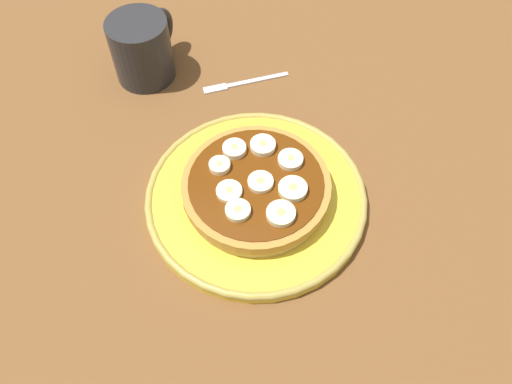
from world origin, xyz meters
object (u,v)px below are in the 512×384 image
plate (256,197)px  banana_slice_0 (260,184)px  banana_slice_7 (234,149)px  coffee_mug (143,47)px  pancake_stack (255,190)px  banana_slice_3 (263,146)px  banana_slice_4 (218,168)px  banana_slice_5 (240,212)px  banana_slice_1 (293,189)px  banana_slice_2 (290,160)px  banana_slice_8 (281,214)px  fork (241,83)px  banana_slice_6 (229,192)px

plate → banana_slice_0: banana_slice_0 is taller
banana_slice_7 → coffee_mug: bearing=62.0°
plate → pancake_stack: (-0.21, 0.04, 1.94)cm
banana_slice_3 → banana_slice_4: 6.35cm
banana_slice_5 → coffee_mug: bearing=53.4°
pancake_stack → banana_slice_1: banana_slice_1 is taller
banana_slice_1 → banana_slice_7: same height
banana_slice_2 → banana_slice_3: (0.52, 3.97, 0.04)cm
banana_slice_0 → banana_slice_8: size_ratio=0.92×
banana_slice_5 → plate: bearing=3.4°
pancake_stack → fork: size_ratio=1.75×
banana_slice_3 → pancake_stack: bearing=-164.4°
banana_slice_3 → plate: bearing=-163.4°
banana_slice_3 → banana_slice_2: bearing=-97.4°
banana_slice_0 → banana_slice_4: bearing=91.0°
banana_slice_3 → fork: bearing=37.1°
pancake_stack → banana_slice_6: bearing=140.7°
banana_slice_2 → banana_slice_5: same height
plate → coffee_mug: coffee_mug is taller
banana_slice_5 → banana_slice_6: banana_slice_5 is taller
plate → banana_slice_5: size_ratio=9.35×
banana_slice_3 → banana_slice_5: (-9.82, -1.80, -0.04)cm
coffee_mug → banana_slice_5: bearing=-126.6°
pancake_stack → banana_slice_5: bearing=-175.9°
plate → banana_slice_3: 6.46cm
banana_slice_2 → banana_slice_8: 7.87cm
fork → banana_slice_1: bearing=-137.6°
banana_slice_3 → banana_slice_8: bearing=-142.9°
banana_slice_2 → banana_slice_8: (-7.58, -2.14, 0.02)cm
pancake_stack → banana_slice_6: 3.70cm
banana_slice_4 → banana_slice_8: size_ratio=0.77×
banana_slice_0 → banana_slice_2: banana_slice_2 is taller
banana_slice_2 → banana_slice_5: bearing=166.9°
pancake_stack → banana_slice_8: bearing=-121.1°
banana_slice_6 → banana_slice_5: bearing=-128.8°
pancake_stack → banana_slice_2: size_ratio=5.81×
banana_slice_3 → banana_slice_1: bearing=-126.3°
pancake_stack → coffee_mug: bearing=60.4°
banana_slice_6 → banana_slice_8: size_ratio=0.91×
banana_slice_3 → banana_slice_8: same height
banana_slice_0 → banana_slice_2: bearing=-21.2°
banana_slice_6 → banana_slice_7: size_ratio=1.04×
banana_slice_0 → banana_slice_7: banana_slice_7 is taller
banana_slice_7 → fork: bearing=24.3°
pancake_stack → banana_slice_2: banana_slice_2 is taller
banana_slice_0 → banana_slice_6: same height
plate → banana_slice_3: banana_slice_3 is taller
banana_slice_0 → banana_slice_7: 6.01cm
fork → pancake_stack: bearing=-148.4°
banana_slice_5 → fork: banana_slice_5 is taller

